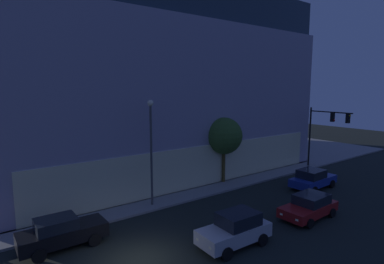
{
  "coord_description": "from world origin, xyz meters",
  "views": [
    {
      "loc": [
        -6.25,
        -12.87,
        8.44
      ],
      "look_at": [
        6.15,
        3.95,
        5.47
      ],
      "focal_mm": 28.97,
      "sensor_mm": 36.0,
      "label": 1
    }
  ],
  "objects": [
    {
      "name": "car_silver",
      "position": [
        4.99,
        -1.55,
        0.9
      ],
      "size": [
        4.13,
        2.1,
        1.8
      ],
      "color": "#B7BABF",
      "rests_on": "ground"
    },
    {
      "name": "street_lamp_sidewalk",
      "position": [
        4.1,
        5.99,
        4.89
      ],
      "size": [
        0.44,
        0.44,
        7.49
      ],
      "color": "#494949",
      "rests_on": "sidewalk_corner"
    },
    {
      "name": "traffic_light_far_corner",
      "position": [
        23.26,
        4.3,
        4.64
      ],
      "size": [
        0.37,
        4.55,
        6.28
      ],
      "color": "black",
      "rests_on": "sidewalk_corner"
    },
    {
      "name": "car_red",
      "position": [
        11.46,
        -1.82,
        0.78
      ],
      "size": [
        4.31,
        2.18,
        1.53
      ],
      "color": "maroon",
      "rests_on": "ground"
    },
    {
      "name": "modern_building",
      "position": [
        9.57,
        23.14,
        8.65
      ],
      "size": [
        31.31,
        32.2,
        17.46
      ],
      "color": "#4C4C51",
      "rests_on": "ground"
    },
    {
      "name": "ground_plane",
      "position": [
        0.0,
        0.0,
        0.0
      ],
      "size": [
        120.0,
        120.0,
        0.0
      ],
      "primitive_type": "plane",
      "color": "black"
    },
    {
      "name": "car_blue",
      "position": [
        17.06,
        1.5,
        0.83
      ],
      "size": [
        4.5,
        2.24,
        1.66
      ],
      "color": "navy",
      "rests_on": "ground"
    },
    {
      "name": "sidewalk_corner",
      "position": [
        0.0,
        35.1,
        0.07
      ],
      "size": [
        80.0,
        60.0,
        0.15
      ],
      "primitive_type": "cube",
      "color": "gray",
      "rests_on": "ground"
    },
    {
      "name": "sidewalk_tree",
      "position": [
        11.93,
        7.04,
        4.28
      ],
      "size": [
        3.23,
        3.23,
        5.77
      ],
      "color": "brown",
      "rests_on": "sidewalk_corner"
    },
    {
      "name": "car_black",
      "position": [
        -2.61,
        3.74,
        0.86
      ],
      "size": [
        4.45,
        1.97,
        1.7
      ],
      "color": "black",
      "rests_on": "ground"
    }
  ]
}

